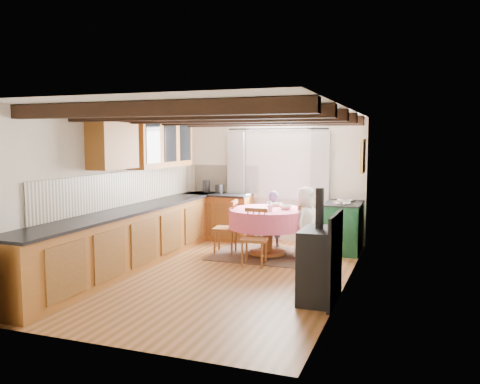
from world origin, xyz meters
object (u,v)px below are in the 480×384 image
at_px(cast_iron_stove, 319,245).
at_px(child_right, 306,223).
at_px(chair_left, 225,227).
at_px(child_far, 273,219).
at_px(chair_right, 309,232).
at_px(chair_near, 254,237).
at_px(dining_table, 268,232).
at_px(cup, 270,208).
at_px(aga_range, 343,227).

bearing_deg(cast_iron_stove, child_right, 106.50).
relative_size(chair_left, child_far, 0.90).
xyz_separation_m(chair_left, chair_right, (1.48, 0.07, -0.01)).
distance_m(chair_near, child_far, 1.48).
bearing_deg(child_right, dining_table, 96.10).
bearing_deg(child_right, cup, 115.13).
bearing_deg(chair_left, aga_range, 104.91).
distance_m(child_far, cup, 1.01).
xyz_separation_m(cast_iron_stove, cup, (-1.19, 1.92, 0.15)).
bearing_deg(cup, aga_range, 41.12).
relative_size(aga_range, cast_iron_stove, 0.69).
relative_size(chair_right, child_far, 0.88).
bearing_deg(chair_near, dining_table, 84.56).
relative_size(cast_iron_stove, child_far, 1.34).
xyz_separation_m(aga_range, cup, (-1.08, -0.94, 0.40)).
xyz_separation_m(chair_left, cup, (0.86, -0.12, 0.38)).
bearing_deg(chair_left, cup, 73.82).
relative_size(dining_table, chair_left, 1.42).
bearing_deg(child_right, chair_near, 146.28).
bearing_deg(cup, dining_table, 116.29).
relative_size(chair_right, cast_iron_stove, 0.65).
bearing_deg(cast_iron_stove, dining_table, 121.20).
height_order(dining_table, chair_left, chair_left).
bearing_deg(chair_right, child_far, 41.80).
bearing_deg(aga_range, chair_near, -128.56).
height_order(aga_range, child_far, child_far).
xyz_separation_m(chair_left, child_right, (1.43, 0.02, 0.14)).
xyz_separation_m(chair_near, chair_right, (0.73, 0.73, 0.01)).
bearing_deg(dining_table, chair_near, -90.34).
xyz_separation_m(chair_near, child_right, (0.68, 0.69, 0.16)).
distance_m(dining_table, child_far, 0.75).
bearing_deg(cup, chair_right, 16.77).
height_order(dining_table, cast_iron_stove, cast_iron_stove).
distance_m(dining_table, chair_left, 0.76).
bearing_deg(cup, chair_left, 171.84).
bearing_deg(child_right, chair_left, 101.83).
bearing_deg(aga_range, chair_right, -120.88).
bearing_deg(child_far, aga_range, -165.40).
height_order(chair_right, child_far, child_far).
xyz_separation_m(cast_iron_stove, child_far, (-1.40, 2.86, -0.18)).
height_order(chair_left, child_right, child_right).
bearing_deg(dining_table, chair_right, -1.03).
distance_m(aga_range, cast_iron_stove, 2.88).
bearing_deg(chair_left, child_right, 82.90).
distance_m(dining_table, cup, 0.50).
distance_m(cast_iron_stove, child_right, 2.16).
relative_size(aga_range, child_right, 0.80).
bearing_deg(chair_left, dining_table, 88.00).
height_order(chair_near, cup, chair_near).
distance_m(cast_iron_stove, child_far, 3.19).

